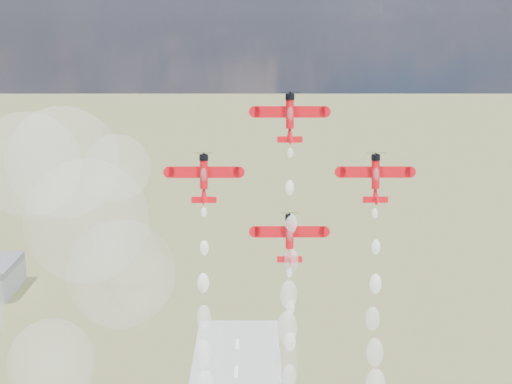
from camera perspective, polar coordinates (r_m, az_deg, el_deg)
The scene contains 6 objects.
plane_lead at distance 126.71m, azimuth 2.73°, elevation 6.04°, with size 12.47×4.25×8.82m.
plane_left at distance 126.83m, azimuth -4.19°, elevation 1.20°, with size 12.47×4.25×8.82m.
plane_right at distance 128.36m, azimuth 9.54°, elevation 1.20°, with size 12.47×4.25×8.82m.
plane_slot at distance 127.55m, azimuth 2.70°, elevation -3.60°, with size 12.47×4.25×8.82m.
smoke_trail_lead at distance 132.72m, azimuth 2.60°, elevation -14.50°, with size 5.56×13.18×52.69m.
drifted_smoke_cloud at distance 136.82m, azimuth -19.23°, elevation -3.62°, with size 61.82×35.34×53.34m.
Camera 1 is at (5.96, -102.74, 116.50)m, focal length 50.00 mm.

